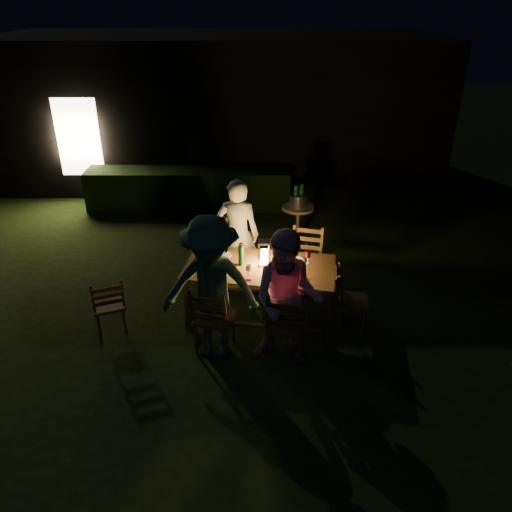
{
  "coord_description": "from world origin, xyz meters",
  "views": [
    {
      "loc": [
        0.95,
        -6.09,
        4.0
      ],
      "look_at": [
        0.92,
        -0.1,
        0.84
      ],
      "focal_mm": 35.0,
      "sensor_mm": 36.0,
      "label": 1
    }
  ],
  "objects_px": {
    "person_house_side": "(238,235)",
    "side_table": "(298,211)",
    "chair_near_right": "(287,336)",
    "bottle_bucket_b": "(301,197)",
    "chair_spare": "(110,314)",
    "bottle_table": "(241,255)",
    "chair_near_left": "(214,329)",
    "chair_far_right": "(304,274)",
    "chair_far_left": "(238,271)",
    "person_opp_left": "(212,289)",
    "bottle_bucket_a": "(296,199)",
    "dining_table": "(260,272)",
    "ice_bucket": "(299,200)",
    "chair_end": "(351,309)",
    "lantern": "(264,254)",
    "person_opp_right": "(288,300)"
  },
  "relations": [
    {
      "from": "ice_bucket",
      "to": "bottle_bucket_b",
      "type": "height_order",
      "value": "bottle_bucket_b"
    },
    {
      "from": "person_house_side",
      "to": "person_opp_left",
      "type": "bearing_deg",
      "value": 90.0
    },
    {
      "from": "lantern",
      "to": "chair_end",
      "type": "bearing_deg",
      "value": -11.08
    },
    {
      "from": "person_opp_left",
      "to": "bottle_table",
      "type": "distance_m",
      "value": 0.84
    },
    {
      "from": "chair_spare",
      "to": "bottle_table",
      "type": "bearing_deg",
      "value": -9.75
    },
    {
      "from": "chair_far_left",
      "to": "lantern",
      "type": "distance_m",
      "value": 1.12
    },
    {
      "from": "chair_far_right",
      "to": "bottle_table",
      "type": "height_order",
      "value": "bottle_table"
    },
    {
      "from": "chair_near_right",
      "to": "bottle_bucket_b",
      "type": "relative_size",
      "value": 3.2
    },
    {
      "from": "chair_near_left",
      "to": "chair_far_right",
      "type": "bearing_deg",
      "value": 62.42
    },
    {
      "from": "bottle_bucket_a",
      "to": "bottle_table",
      "type": "bearing_deg",
      "value": -111.74
    },
    {
      "from": "chair_near_left",
      "to": "chair_spare",
      "type": "height_order",
      "value": "chair_near_left"
    },
    {
      "from": "chair_end",
      "to": "person_opp_left",
      "type": "bearing_deg",
      "value": -64.8
    },
    {
      "from": "chair_far_left",
      "to": "chair_near_right",
      "type": "bearing_deg",
      "value": 124.61
    },
    {
      "from": "person_opp_left",
      "to": "bottle_bucket_b",
      "type": "relative_size",
      "value": 5.78
    },
    {
      "from": "side_table",
      "to": "bottle_table",
      "type": "bearing_deg",
      "value": -112.5
    },
    {
      "from": "chair_near_right",
      "to": "chair_near_left",
      "type": "bearing_deg",
      "value": -178.89
    },
    {
      "from": "person_house_side",
      "to": "side_table",
      "type": "xyz_separation_m",
      "value": [
        0.99,
        1.36,
        -0.19
      ]
    },
    {
      "from": "dining_table",
      "to": "person_opp_left",
      "type": "distance_m",
      "value": 0.95
    },
    {
      "from": "bottle_table",
      "to": "dining_table",
      "type": "bearing_deg",
      "value": -8.64
    },
    {
      "from": "chair_spare",
      "to": "person_opp_right",
      "type": "xyz_separation_m",
      "value": [
        2.28,
        -0.55,
        0.59
      ]
    },
    {
      "from": "chair_spare",
      "to": "bottle_bucket_b",
      "type": "relative_size",
      "value": 2.81
    },
    {
      "from": "chair_spare",
      "to": "side_table",
      "type": "height_order",
      "value": "chair_spare"
    },
    {
      "from": "chair_near_right",
      "to": "side_table",
      "type": "relative_size",
      "value": 1.36
    },
    {
      "from": "chair_far_right",
      "to": "chair_far_left",
      "type": "bearing_deg",
      "value": 5.19
    },
    {
      "from": "chair_far_left",
      "to": "person_opp_left",
      "type": "relative_size",
      "value": 0.5
    },
    {
      "from": "chair_spare",
      "to": "bottle_table",
      "type": "distance_m",
      "value": 1.88
    },
    {
      "from": "bottle_table",
      "to": "chair_far_left",
      "type": "bearing_deg",
      "value": 95.83
    },
    {
      "from": "chair_end",
      "to": "lantern",
      "type": "relative_size",
      "value": 2.57
    },
    {
      "from": "dining_table",
      "to": "ice_bucket",
      "type": "xyz_separation_m",
      "value": [
        0.67,
        2.24,
        0.13
      ]
    },
    {
      "from": "chair_spare",
      "to": "side_table",
      "type": "bearing_deg",
      "value": 22.64
    },
    {
      "from": "person_opp_right",
      "to": "chair_end",
      "type": "bearing_deg",
      "value": 46.37
    },
    {
      "from": "person_house_side",
      "to": "bottle_table",
      "type": "bearing_deg",
      "value": 103.71
    },
    {
      "from": "bottle_bucket_b",
      "to": "bottle_table",
      "type": "bearing_deg",
      "value": -113.22
    },
    {
      "from": "person_opp_left",
      "to": "bottle_table",
      "type": "bearing_deg",
      "value": 76.29
    },
    {
      "from": "chair_near_left",
      "to": "person_opp_left",
      "type": "xyz_separation_m",
      "value": [
        -0.01,
        -0.05,
        0.61
      ]
    },
    {
      "from": "chair_near_left",
      "to": "lantern",
      "type": "relative_size",
      "value": 2.93
    },
    {
      "from": "dining_table",
      "to": "bottle_bucket_a",
      "type": "bearing_deg",
      "value": 83.02
    },
    {
      "from": "person_opp_left",
      "to": "bottle_table",
      "type": "height_order",
      "value": "person_opp_left"
    },
    {
      "from": "lantern",
      "to": "side_table",
      "type": "height_order",
      "value": "lantern"
    },
    {
      "from": "chair_far_right",
      "to": "bottle_bucket_b",
      "type": "xyz_separation_m",
      "value": [
        0.05,
        1.6,
        0.61
      ]
    },
    {
      "from": "chair_far_left",
      "to": "chair_spare",
      "type": "height_order",
      "value": "chair_far_left"
    },
    {
      "from": "chair_far_left",
      "to": "person_house_side",
      "type": "bearing_deg",
      "value": -83.99
    },
    {
      "from": "bottle_bucket_a",
      "to": "dining_table",
      "type": "bearing_deg",
      "value": -105.63
    },
    {
      "from": "dining_table",
      "to": "chair_near_left",
      "type": "xyz_separation_m",
      "value": [
        -0.56,
        -0.69,
        -0.43
      ]
    },
    {
      "from": "person_house_side",
      "to": "side_table",
      "type": "height_order",
      "value": "person_house_side"
    },
    {
      "from": "chair_spare",
      "to": "bottle_table",
      "type": "relative_size",
      "value": 3.22
    },
    {
      "from": "chair_far_left",
      "to": "ice_bucket",
      "type": "relative_size",
      "value": 3.09
    },
    {
      "from": "chair_far_left",
      "to": "person_opp_right",
      "type": "height_order",
      "value": "person_opp_right"
    },
    {
      "from": "person_house_side",
      "to": "bottle_bucket_a",
      "type": "distance_m",
      "value": 1.62
    },
    {
      "from": "chair_near_left",
      "to": "side_table",
      "type": "distance_m",
      "value": 3.2
    }
  ]
}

